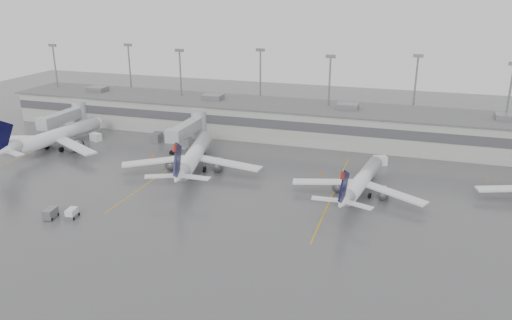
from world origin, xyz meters
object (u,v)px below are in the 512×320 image
(jet_mid_left, at_px, (194,156))
(baggage_tug, at_px, (72,214))
(jet_far_left, at_px, (54,136))
(jet_mid_right, at_px, (361,181))

(jet_mid_left, relative_size, baggage_tug, 11.94)
(jet_far_left, bearing_deg, baggage_tug, -40.41)
(jet_mid_left, distance_m, baggage_tug, 28.45)
(jet_far_left, xyz_separation_m, jet_mid_left, (36.43, -2.85, -0.07))
(jet_mid_left, bearing_deg, jet_far_left, 163.08)
(jet_far_left, xyz_separation_m, baggage_tug, (26.59, -29.41, -2.70))
(jet_mid_left, relative_size, jet_mid_right, 1.16)
(jet_far_left, relative_size, jet_mid_left, 1.03)
(jet_far_left, height_order, jet_mid_left, jet_far_left)
(jet_mid_right, relative_size, baggage_tug, 10.27)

